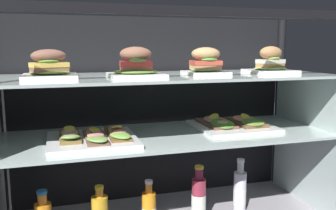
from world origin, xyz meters
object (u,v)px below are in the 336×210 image
(plated_roll_sandwich_far_right, at_px, (49,68))
(juice_bottle_back_center, at_px, (199,199))
(juice_bottle_tucked_behind, at_px, (149,209))
(plated_roll_sandwich_near_right_corner, at_px, (270,64))
(open_sandwich_tray_far_left, at_px, (93,138))
(juice_bottle_back_left, at_px, (240,192))
(plated_roll_sandwich_center, at_px, (136,66))
(open_sandwich_tray_far_right, at_px, (232,124))
(plated_roll_sandwich_right_of_center, at_px, (206,63))

(plated_roll_sandwich_far_right, relative_size, juice_bottle_back_center, 0.80)
(juice_bottle_tucked_behind, bearing_deg, plated_roll_sandwich_near_right_corner, 0.85)
(plated_roll_sandwich_far_right, xyz_separation_m, juice_bottle_tucked_behind, (0.38, -0.03, -0.60))
(open_sandwich_tray_far_left, bearing_deg, juice_bottle_back_left, 1.28)
(plated_roll_sandwich_center, height_order, juice_bottle_back_left, plated_roll_sandwich_center)
(plated_roll_sandwich_center, height_order, juice_bottle_back_center, plated_roll_sandwich_center)
(plated_roll_sandwich_center, relative_size, open_sandwich_tray_far_right, 0.62)
(plated_roll_sandwich_near_right_corner, height_order, open_sandwich_tray_far_right, plated_roll_sandwich_near_right_corner)
(plated_roll_sandwich_right_of_center, bearing_deg, plated_roll_sandwich_center, -172.48)
(plated_roll_sandwich_near_right_corner, bearing_deg, plated_roll_sandwich_center, -177.91)
(plated_roll_sandwich_far_right, distance_m, open_sandwich_tray_far_left, 0.31)
(open_sandwich_tray_far_left, bearing_deg, juice_bottle_back_center, -1.40)
(plated_roll_sandwich_center, bearing_deg, open_sandwich_tray_far_left, 179.04)
(open_sandwich_tray_far_right, bearing_deg, plated_roll_sandwich_near_right_corner, -18.54)
(juice_bottle_back_left, bearing_deg, plated_roll_sandwich_center, -177.92)
(plated_roll_sandwich_center, distance_m, juice_bottle_tucked_behind, 0.61)
(juice_bottle_back_center, bearing_deg, plated_roll_sandwich_center, 178.31)
(juice_bottle_tucked_behind, relative_size, juice_bottle_back_left, 0.79)
(plated_roll_sandwich_right_of_center, relative_size, juice_bottle_back_center, 0.68)
(plated_roll_sandwich_far_right, relative_size, juice_bottle_back_left, 0.79)
(plated_roll_sandwich_far_right, xyz_separation_m, plated_roll_sandwich_center, (0.32, -0.04, 0.00))
(juice_bottle_back_center, bearing_deg, juice_bottle_tucked_behind, 174.22)
(plated_roll_sandwich_center, relative_size, plated_roll_sandwich_right_of_center, 1.23)
(plated_roll_sandwich_far_right, relative_size, plated_roll_sandwich_right_of_center, 1.17)
(juice_bottle_back_left, bearing_deg, juice_bottle_tucked_behind, -179.56)
(plated_roll_sandwich_center, relative_size, juice_bottle_back_left, 0.83)
(juice_bottle_back_center, distance_m, juice_bottle_back_left, 0.21)
(open_sandwich_tray_far_left, distance_m, juice_bottle_back_center, 0.54)
(plated_roll_sandwich_center, relative_size, juice_bottle_back_center, 0.84)
(plated_roll_sandwich_near_right_corner, distance_m, open_sandwich_tray_far_left, 0.84)
(plated_roll_sandwich_center, bearing_deg, plated_roll_sandwich_near_right_corner, 2.09)
(juice_bottle_back_left, bearing_deg, plated_roll_sandwich_near_right_corner, 2.15)
(plated_roll_sandwich_near_right_corner, relative_size, juice_bottle_back_left, 0.76)
(plated_roll_sandwich_center, height_order, juice_bottle_tucked_behind, plated_roll_sandwich_center)
(open_sandwich_tray_far_left, height_order, open_sandwich_tray_far_right, open_sandwich_tray_far_right)
(plated_roll_sandwich_near_right_corner, xyz_separation_m, juice_bottle_back_center, (-0.35, -0.03, -0.58))
(plated_roll_sandwich_far_right, relative_size, open_sandwich_tray_far_right, 0.59)
(plated_roll_sandwich_far_right, bearing_deg, juice_bottle_back_center, -4.83)
(juice_bottle_back_center, bearing_deg, juice_bottle_back_left, 6.82)
(plated_roll_sandwich_center, bearing_deg, open_sandwich_tray_far_right, 9.11)
(open_sandwich_tray_far_left, relative_size, open_sandwich_tray_far_right, 1.00)
(juice_bottle_back_left, bearing_deg, open_sandwich_tray_far_left, -178.72)
(juice_bottle_tucked_behind, bearing_deg, plated_roll_sandwich_right_of_center, 5.93)
(plated_roll_sandwich_far_right, xyz_separation_m, open_sandwich_tray_far_left, (0.15, -0.04, -0.27))
(plated_roll_sandwich_right_of_center, relative_size, open_sandwich_tray_far_right, 0.50)
(plated_roll_sandwich_center, bearing_deg, juice_bottle_tucked_behind, 15.39)
(plated_roll_sandwich_center, bearing_deg, plated_roll_sandwich_right_of_center, 7.52)
(juice_bottle_tucked_behind, xyz_separation_m, juice_bottle_back_center, (0.22, -0.02, 0.03))
(open_sandwich_tray_far_right, relative_size, juice_bottle_back_center, 1.37)
(plated_roll_sandwich_far_right, relative_size, juice_bottle_tucked_behind, 1.00)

